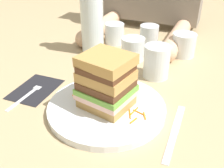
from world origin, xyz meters
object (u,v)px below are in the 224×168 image
at_px(empty_tumbler_3, 133,49).
at_px(empty_tumbler_1, 149,37).
at_px(juice_glass, 156,63).
at_px(empty_tumbler_2, 114,33).
at_px(main_plate, 107,107).
at_px(empty_tumbler_0, 184,45).
at_px(sandwich, 107,81).
at_px(napkin_dark, 35,89).
at_px(fork, 30,92).
at_px(knife, 174,133).
at_px(water_bottle, 92,15).

bearing_deg(empty_tumbler_3, empty_tumbler_1, 78.79).
distance_m(juice_glass, empty_tumbler_3, 0.13).
bearing_deg(empty_tumbler_2, main_plate, -69.44).
bearing_deg(empty_tumbler_3, main_plate, -82.40).
distance_m(juice_glass, empty_tumbler_0, 0.18).
xyz_separation_m(sandwich, empty_tumbler_1, (-0.02, 0.40, -0.04)).
distance_m(napkin_dark, empty_tumbler_1, 0.44).
xyz_separation_m(juice_glass, empty_tumbler_2, (-0.21, 0.19, -0.01)).
xyz_separation_m(fork, empty_tumbler_2, (0.07, 0.41, 0.03)).
bearing_deg(empty_tumbler_2, juice_glass, -42.07).
height_order(knife, empty_tumbler_2, empty_tumbler_2).
height_order(napkin_dark, empty_tumbler_3, empty_tumbler_3).
relative_size(empty_tumbler_0, empty_tumbler_1, 0.93).
bearing_deg(napkin_dark, water_bottle, 83.94).
xyz_separation_m(juice_glass, empty_tumbler_3, (-0.10, 0.08, -0.01)).
bearing_deg(empty_tumbler_0, fork, -128.93).
relative_size(knife, empty_tumbler_2, 2.71).
height_order(empty_tumbler_0, empty_tumbler_2, empty_tumbler_0).
relative_size(fork, empty_tumbler_2, 2.25).
bearing_deg(sandwich, fork, -176.22).
relative_size(main_plate, empty_tumbler_2, 3.80).
height_order(empty_tumbler_0, empty_tumbler_3, empty_tumbler_0).
distance_m(napkin_dark, empty_tumbler_0, 0.50).
xyz_separation_m(juice_glass, water_bottle, (-0.25, 0.09, 0.09)).
xyz_separation_m(empty_tumbler_0, empty_tumbler_1, (-0.12, 0.01, 0.00)).
relative_size(main_plate, empty_tumbler_1, 3.32).
distance_m(sandwich, fork, 0.23).
height_order(napkin_dark, knife, same).
height_order(juice_glass, water_bottle, water_bottle).
bearing_deg(water_bottle, sandwich, -57.70).
height_order(main_plate, empty_tumbler_2, empty_tumbler_2).
relative_size(juice_glass, water_bottle, 0.32).
distance_m(main_plate, napkin_dark, 0.22).
relative_size(napkin_dark, empty_tumbler_1, 1.66).
bearing_deg(empty_tumbler_0, sandwich, -105.44).
relative_size(knife, empty_tumbler_0, 2.56).
xyz_separation_m(napkin_dark, juice_glass, (0.28, 0.20, 0.04)).
relative_size(knife, water_bottle, 0.68).
height_order(juice_glass, empty_tumbler_0, juice_glass).
bearing_deg(knife, empty_tumbler_2, 126.97).
distance_m(main_plate, sandwich, 0.07).
height_order(napkin_dark, empty_tumbler_0, empty_tumbler_0).
bearing_deg(napkin_dark, sandwich, -2.10).
bearing_deg(empty_tumbler_3, napkin_dark, -122.10).
height_order(main_plate, water_bottle, water_bottle).
bearing_deg(napkin_dark, empty_tumbler_1, 63.01).
distance_m(fork, empty_tumbler_2, 0.42).
xyz_separation_m(knife, empty_tumbler_1, (-0.18, 0.42, 0.04)).
relative_size(knife, empty_tumbler_3, 2.66).
xyz_separation_m(fork, juice_glass, (0.28, 0.22, 0.04)).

